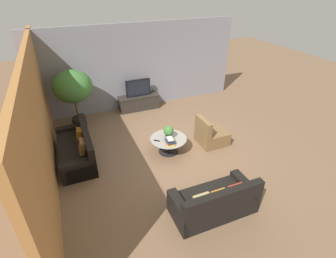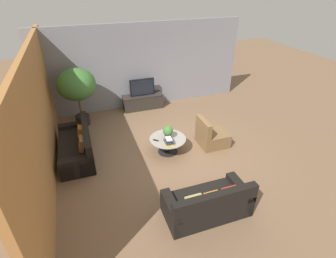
{
  "view_description": "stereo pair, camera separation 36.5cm",
  "coord_description": "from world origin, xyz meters",
  "px_view_note": "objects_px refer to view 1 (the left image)",
  "views": [
    {
      "loc": [
        -2.59,
        -5.63,
        4.35
      ],
      "look_at": [
        -0.12,
        0.29,
        0.55
      ],
      "focal_mm": 28.0,
      "sensor_mm": 36.0,
      "label": 1
    },
    {
      "loc": [
        -2.25,
        -5.76,
        4.35
      ],
      "look_at": [
        -0.12,
        0.29,
        0.55
      ],
      "focal_mm": 28.0,
      "sensor_mm": 36.0,
      "label": 2
    }
  ],
  "objects_px": {
    "television": "(138,88)",
    "coffee_table": "(168,142)",
    "couch_near_entry": "(214,202)",
    "potted_palm_tall": "(73,88)",
    "couch_by_wall": "(77,150)",
    "potted_plant_tabletop": "(169,132)",
    "armchair_wicker": "(211,135)",
    "media_console": "(139,102)"
  },
  "relations": [
    {
      "from": "television",
      "to": "potted_palm_tall",
      "type": "relative_size",
      "value": 0.46
    },
    {
      "from": "couch_near_entry",
      "to": "armchair_wicker",
      "type": "xyz_separation_m",
      "value": [
        1.3,
        2.33,
        -0.01
      ]
    },
    {
      "from": "couch_by_wall",
      "to": "potted_plant_tabletop",
      "type": "relative_size",
      "value": 5.58
    },
    {
      "from": "media_console",
      "to": "television",
      "type": "height_order",
      "value": "television"
    },
    {
      "from": "television",
      "to": "couch_by_wall",
      "type": "height_order",
      "value": "television"
    },
    {
      "from": "potted_palm_tall",
      "to": "potted_plant_tabletop",
      "type": "height_order",
      "value": "potted_palm_tall"
    },
    {
      "from": "television",
      "to": "potted_plant_tabletop",
      "type": "bearing_deg",
      "value": -90.89
    },
    {
      "from": "media_console",
      "to": "coffee_table",
      "type": "xyz_separation_m",
      "value": [
        -0.06,
        -2.96,
        0.04
      ]
    },
    {
      "from": "coffee_table",
      "to": "armchair_wicker",
      "type": "distance_m",
      "value": 1.33
    },
    {
      "from": "television",
      "to": "armchair_wicker",
      "type": "relative_size",
      "value": 1.03
    },
    {
      "from": "couch_by_wall",
      "to": "potted_palm_tall",
      "type": "xyz_separation_m",
      "value": [
        0.25,
        1.78,
        1.07
      ]
    },
    {
      "from": "armchair_wicker",
      "to": "potted_palm_tall",
      "type": "bearing_deg",
      "value": 54.21
    },
    {
      "from": "couch_near_entry",
      "to": "television",
      "type": "bearing_deg",
      "value": -90.36
    },
    {
      "from": "couch_by_wall",
      "to": "potted_plant_tabletop",
      "type": "bearing_deg",
      "value": 75.15
    },
    {
      "from": "couch_near_entry",
      "to": "armchair_wicker",
      "type": "height_order",
      "value": "armchair_wicker"
    },
    {
      "from": "armchair_wicker",
      "to": "potted_palm_tall",
      "type": "height_order",
      "value": "potted_palm_tall"
    },
    {
      "from": "television",
      "to": "potted_plant_tabletop",
      "type": "height_order",
      "value": "television"
    },
    {
      "from": "television",
      "to": "potted_palm_tall",
      "type": "distance_m",
      "value": 2.32
    },
    {
      "from": "potted_plant_tabletop",
      "to": "coffee_table",
      "type": "bearing_deg",
      "value": -122.59
    },
    {
      "from": "couch_near_entry",
      "to": "potted_plant_tabletop",
      "type": "bearing_deg",
      "value": -89.72
    },
    {
      "from": "media_console",
      "to": "armchair_wicker",
      "type": "bearing_deg",
      "value": -67.31
    },
    {
      "from": "couch_by_wall",
      "to": "couch_near_entry",
      "type": "height_order",
      "value": "same"
    },
    {
      "from": "couch_by_wall",
      "to": "potted_plant_tabletop",
      "type": "height_order",
      "value": "couch_by_wall"
    },
    {
      "from": "couch_near_entry",
      "to": "potted_palm_tall",
      "type": "distance_m",
      "value": 5.4
    },
    {
      "from": "media_console",
      "to": "potted_palm_tall",
      "type": "distance_m",
      "value": 2.51
    },
    {
      "from": "media_console",
      "to": "television",
      "type": "relative_size",
      "value": 1.66
    },
    {
      "from": "media_console",
      "to": "potted_palm_tall",
      "type": "relative_size",
      "value": 0.77
    },
    {
      "from": "potted_palm_tall",
      "to": "television",
      "type": "bearing_deg",
      "value": 13.39
    },
    {
      "from": "armchair_wicker",
      "to": "media_console",
      "type": "bearing_deg",
      "value": 22.69
    },
    {
      "from": "television",
      "to": "potted_plant_tabletop",
      "type": "xyz_separation_m",
      "value": [
        -0.05,
        -2.94,
        -0.19
      ]
    },
    {
      "from": "couch_by_wall",
      "to": "media_console",
      "type": "bearing_deg",
      "value": 133.24
    },
    {
      "from": "armchair_wicker",
      "to": "potted_palm_tall",
      "type": "distance_m",
      "value": 4.41
    },
    {
      "from": "television",
      "to": "coffee_table",
      "type": "height_order",
      "value": "television"
    },
    {
      "from": "armchair_wicker",
      "to": "potted_palm_tall",
      "type": "relative_size",
      "value": 0.45
    },
    {
      "from": "couch_near_entry",
      "to": "potted_palm_tall",
      "type": "bearing_deg",
      "value": -65.81
    },
    {
      "from": "couch_near_entry",
      "to": "potted_palm_tall",
      "type": "xyz_separation_m",
      "value": [
        -2.17,
        4.83,
        1.07
      ]
    },
    {
      "from": "couch_by_wall",
      "to": "potted_palm_tall",
      "type": "height_order",
      "value": "potted_palm_tall"
    },
    {
      "from": "armchair_wicker",
      "to": "potted_plant_tabletop",
      "type": "height_order",
      "value": "armchair_wicker"
    },
    {
      "from": "coffee_table",
      "to": "armchair_wicker",
      "type": "height_order",
      "value": "armchair_wicker"
    },
    {
      "from": "armchair_wicker",
      "to": "couch_near_entry",
      "type": "bearing_deg",
      "value": 150.83
    },
    {
      "from": "media_console",
      "to": "couch_by_wall",
      "type": "distance_m",
      "value": 3.36
    },
    {
      "from": "media_console",
      "to": "potted_palm_tall",
      "type": "xyz_separation_m",
      "value": [
        -2.2,
        -0.53,
        1.08
      ]
    }
  ]
}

